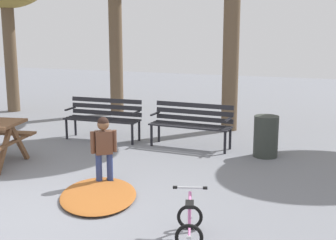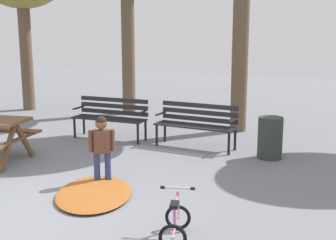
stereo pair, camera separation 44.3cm
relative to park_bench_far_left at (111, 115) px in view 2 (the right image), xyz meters
The scene contains 7 objects.
ground 4.03m from the park_bench_far_left, 73.66° to the right, with size 36.00×36.00×0.00m, color slate.
park_bench_far_left is the anchor object (origin of this frame).
park_bench_left 1.91m from the park_bench_far_left, ahead, with size 1.61×0.50×0.85m.
child_standing 2.84m from the park_bench_far_left, 60.56° to the right, with size 0.32×0.28×1.02m.
kids_bicycle 4.90m from the park_bench_far_left, 49.78° to the right, with size 0.50×0.62×0.54m.
leaf_pile 3.41m from the park_bench_far_left, 62.05° to the right, with size 1.49×1.04×0.07m, color #9E5623.
trash_bin 3.38m from the park_bench_far_left, ahead, with size 0.44×0.44×0.75m, color #2D332D.
Camera 2 is at (3.90, -4.08, 2.27)m, focal length 48.10 mm.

